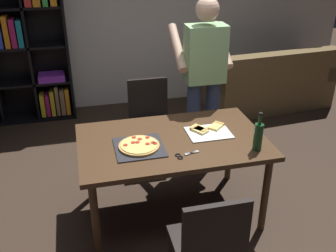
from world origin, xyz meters
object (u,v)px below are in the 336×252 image
(wine_bottle, at_px, (258,136))
(person_serving_pizza, at_px, (204,76))
(chair_near_camera, at_px, (209,243))
(chair_far_side, at_px, (150,117))
(bookshelf, at_px, (11,47))
(couch, at_px, (268,85))
(pepperoni_pizza_on_tray, at_px, (139,146))
(dining_table, at_px, (172,148))
(kitchen_scissors, at_px, (184,155))

(wine_bottle, bearing_deg, person_serving_pizza, 95.26)
(chair_near_camera, height_order, chair_far_side, same)
(chair_near_camera, relative_size, chair_far_side, 1.00)
(bookshelf, height_order, person_serving_pizza, bookshelf)
(chair_far_side, xyz_separation_m, couch, (1.90, 1.03, -0.21))
(person_serving_pizza, bearing_deg, chair_near_camera, -106.63)
(pepperoni_pizza_on_tray, bearing_deg, dining_table, 13.71)
(bookshelf, bearing_deg, wine_bottle, -52.56)
(bookshelf, distance_m, wine_bottle, 3.39)
(chair_near_camera, bearing_deg, person_serving_pizza, 73.37)
(chair_near_camera, relative_size, kitchen_scissors, 4.54)
(dining_table, relative_size, chair_near_camera, 1.70)
(bookshelf, height_order, kitchen_scissors, bookshelf)
(pepperoni_pizza_on_tray, relative_size, wine_bottle, 1.21)
(chair_near_camera, distance_m, chair_far_side, 1.91)
(chair_near_camera, distance_m, pepperoni_pizza_on_tray, 0.96)
(couch, height_order, bookshelf, bookshelf)
(chair_far_side, bearing_deg, chair_near_camera, -90.00)
(chair_near_camera, distance_m, person_serving_pizza, 1.83)
(bookshelf, relative_size, wine_bottle, 6.17)
(couch, bearing_deg, dining_table, -133.79)
(bookshelf, relative_size, kitchen_scissors, 9.83)
(chair_far_side, xyz_separation_m, person_serving_pizza, (0.51, -0.22, 0.49))
(bookshelf, bearing_deg, dining_table, -58.50)
(chair_far_side, xyz_separation_m, pepperoni_pizza_on_tray, (-0.29, -1.03, 0.25))
(pepperoni_pizza_on_tray, bearing_deg, chair_near_camera, -72.05)
(chair_far_side, bearing_deg, bookshelf, 135.67)
(wine_bottle, bearing_deg, kitchen_scissors, 175.56)
(chair_near_camera, bearing_deg, bookshelf, 113.62)
(chair_near_camera, bearing_deg, wine_bottle, 47.01)
(person_serving_pizza, bearing_deg, chair_far_side, 156.45)
(couch, xyz_separation_m, kitchen_scissors, (-1.88, -2.25, 0.45))
(wine_bottle, bearing_deg, bookshelf, 127.44)
(wine_bottle, bearing_deg, couch, 60.43)
(chair_far_side, bearing_deg, kitchen_scissors, -88.98)
(pepperoni_pizza_on_tray, bearing_deg, couch, 43.18)
(chair_far_side, xyz_separation_m, bookshelf, (-1.46, 1.43, 0.45))
(person_serving_pizza, relative_size, pepperoni_pizza_on_tray, 4.57)
(chair_near_camera, height_order, couch, chair_near_camera)
(dining_table, bearing_deg, chair_near_camera, -90.00)
(chair_near_camera, bearing_deg, kitchen_scissors, 88.20)
(bookshelf, bearing_deg, kitchen_scissors, -60.77)
(chair_near_camera, xyz_separation_m, bookshelf, (-1.46, 3.34, 0.45))
(kitchen_scissors, bearing_deg, couch, 50.10)
(kitchen_scissors, bearing_deg, chair_near_camera, -91.80)
(pepperoni_pizza_on_tray, bearing_deg, kitchen_scissors, -32.34)
(chair_far_side, distance_m, pepperoni_pizza_on_tray, 1.09)
(chair_near_camera, relative_size, bookshelf, 0.46)
(pepperoni_pizza_on_tray, height_order, wine_bottle, wine_bottle)
(chair_near_camera, xyz_separation_m, wine_bottle, (0.60, 0.65, 0.36))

